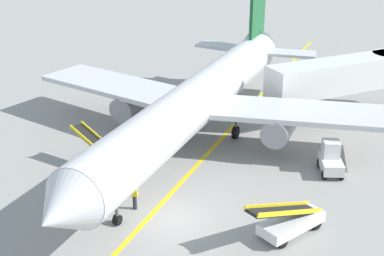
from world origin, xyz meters
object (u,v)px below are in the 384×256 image
at_px(airliner, 201,97).
at_px(belt_loader_aft_hold, 106,160).
at_px(safety_cone_nose_left, 184,132).
at_px(ground_crew_marshaller, 135,195).
at_px(baggage_tug_near_wing, 331,159).
at_px(jet_bridge, 349,74).
at_px(safety_cone_nose_right, 137,143).
at_px(belt_loader_forward_hold, 290,221).

xyz_separation_m(airliner, belt_loader_aft_hold, (-5.55, -5.61, -2.64)).
bearing_deg(safety_cone_nose_left, airliner, -32.87).
relative_size(belt_loader_aft_hold, ground_crew_marshaller, 2.87).
bearing_deg(airliner, baggage_tug_near_wing, -21.99).
xyz_separation_m(jet_bridge, safety_cone_nose_right, (-15.68, -8.51, -3.32)).
bearing_deg(baggage_tug_near_wing, safety_cone_nose_left, 156.40).
relative_size(baggage_tug_near_wing, belt_loader_forward_hold, 0.56).
bearing_deg(jet_bridge, safety_cone_nose_right, -151.50).
bearing_deg(belt_loader_aft_hold, safety_cone_nose_left, 57.72).
height_order(safety_cone_nose_left, safety_cone_nose_right, same).
relative_size(baggage_tug_near_wing, ground_crew_marshaller, 1.49).
height_order(belt_loader_aft_hold, safety_cone_nose_left, belt_loader_aft_hold).
relative_size(airliner, baggage_tug_near_wing, 13.81).
relative_size(belt_loader_forward_hold, belt_loader_aft_hold, 0.92).
distance_m(airliner, ground_crew_marshaller, 10.58).
distance_m(airliner, safety_cone_nose_right, 5.74).
distance_m(jet_bridge, safety_cone_nose_left, 14.37).
bearing_deg(belt_loader_forward_hold, ground_crew_marshaller, 172.66).
xyz_separation_m(baggage_tug_near_wing, ground_crew_marshaller, (-11.46, -6.35, -0.02)).
bearing_deg(baggage_tug_near_wing, airliner, 158.01).
distance_m(airliner, baggage_tug_near_wing, 10.02).
xyz_separation_m(belt_loader_aft_hold, safety_cone_nose_right, (1.03, 4.10, -0.56)).
bearing_deg(safety_cone_nose_right, airliner, 18.51).
height_order(airliner, baggage_tug_near_wing, airliner).
bearing_deg(jet_bridge, belt_loader_aft_hold, -142.95).
height_order(belt_loader_forward_hold, belt_loader_aft_hold, same).
distance_m(airliner, belt_loader_aft_hold, 8.32).
bearing_deg(safety_cone_nose_right, baggage_tug_near_wing, -8.92).
xyz_separation_m(belt_loader_forward_hold, safety_cone_nose_left, (-7.67, 12.03, -0.56)).
relative_size(airliner, belt_loader_forward_hold, 7.74).
xyz_separation_m(airliner, safety_cone_nose_right, (-4.51, -1.51, -3.20)).
relative_size(baggage_tug_near_wing, safety_cone_nose_right, 5.74).
distance_m(belt_loader_forward_hold, ground_crew_marshaller, 8.78).
distance_m(belt_loader_forward_hold, belt_loader_aft_hold, 13.02).
distance_m(safety_cone_nose_left, safety_cone_nose_right, 3.93).
height_order(jet_bridge, belt_loader_aft_hold, jet_bridge).
distance_m(airliner, belt_loader_forward_hold, 13.02).
xyz_separation_m(jet_bridge, ground_crew_marshaller, (-13.62, -16.99, -2.63)).
xyz_separation_m(belt_loader_forward_hold, ground_crew_marshaller, (-8.71, 1.12, 0.13)).
height_order(baggage_tug_near_wing, safety_cone_nose_left, baggage_tug_near_wing).
relative_size(jet_bridge, safety_cone_nose_right, 27.40).
relative_size(belt_loader_aft_hold, safety_cone_nose_right, 11.10).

